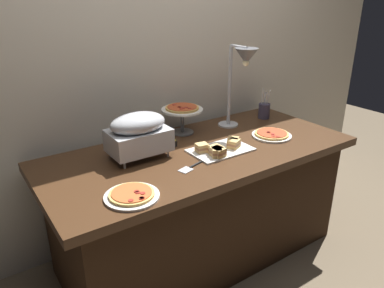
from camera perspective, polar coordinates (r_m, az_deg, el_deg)
name	(u,v)px	position (r m, az deg, el deg)	size (l,w,h in m)	color
ground_plane	(200,252)	(2.62, 1.23, -16.30)	(8.00, 8.00, 0.00)	brown
back_wall	(157,64)	(2.50, -5.37, 12.27)	(4.40, 0.04, 2.40)	beige
buffet_table	(200,203)	(2.40, 1.31, -9.09)	(1.90, 0.84, 0.76)	#422816
chafing_dish	(138,132)	(2.09, -8.28, 1.78)	(0.34, 0.23, 0.26)	#B7BABF
heat_lamp	(243,66)	(2.44, 7.83, 11.89)	(0.15, 0.30, 0.56)	#B7BABF
pizza_plate_front	(272,135)	(2.47, 12.20, 1.43)	(0.26, 0.26, 0.03)	white
pizza_plate_center	(132,195)	(1.74, -9.27, -7.79)	(0.26, 0.26, 0.03)	white
pizza_plate_raised_stand	(182,112)	(2.44, -1.53, 5.02)	(0.27, 0.27, 0.19)	#595B60
sandwich_platter	(220,149)	(2.18, 4.38, -0.75)	(0.37, 0.23, 0.06)	white
sauce_cup_near	(172,143)	(2.27, -3.05, 0.18)	(0.06, 0.06, 0.04)	black
utensil_holder	(264,110)	(2.82, 11.07, 5.12)	(0.08, 0.08, 0.23)	#383347
serving_spatula	(191,167)	(1.99, -0.20, -3.62)	(0.17, 0.08, 0.01)	#B7BABF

